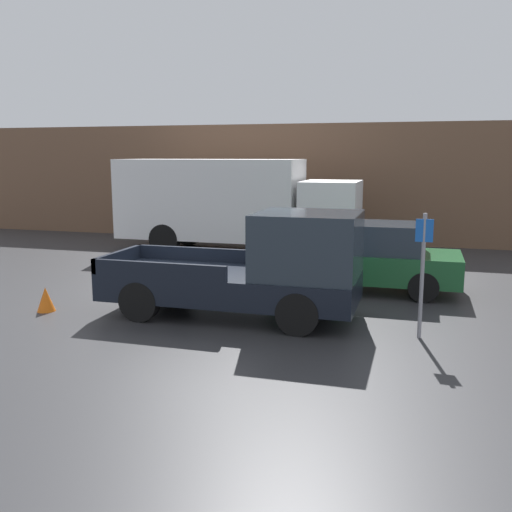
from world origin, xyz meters
TOP-DOWN VIEW (x-y plane):
  - ground_plane at (0.00, 0.00)m, footprint 60.00×60.00m
  - building_wall at (0.00, 9.70)m, footprint 28.00×0.15m
  - pickup_truck at (2.07, -0.73)m, footprint 5.12×1.99m
  - car at (3.91, 2.31)m, footprint 4.41×1.84m
  - delivery_truck at (-1.01, 6.57)m, footprint 7.98×2.34m
  - parking_sign at (5.17, -1.14)m, footprint 0.30×0.07m
  - newspaper_box at (-4.74, 9.37)m, footprint 0.45×0.40m
  - traffic_cone at (-2.37, -1.50)m, footprint 0.37×0.37m

SIDE VIEW (x-z plane):
  - ground_plane at x=0.00m, z-range 0.00..0.00m
  - traffic_cone at x=-2.37m, z-range 0.00..0.51m
  - newspaper_box at x=-4.74m, z-range 0.00..1.05m
  - car at x=3.91m, z-range 0.00..1.64m
  - pickup_truck at x=2.07m, z-range -0.08..2.08m
  - parking_sign at x=5.17m, z-range 0.15..2.39m
  - delivery_truck at x=-1.01m, z-range 0.15..3.25m
  - building_wall at x=0.00m, z-range 0.00..4.38m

